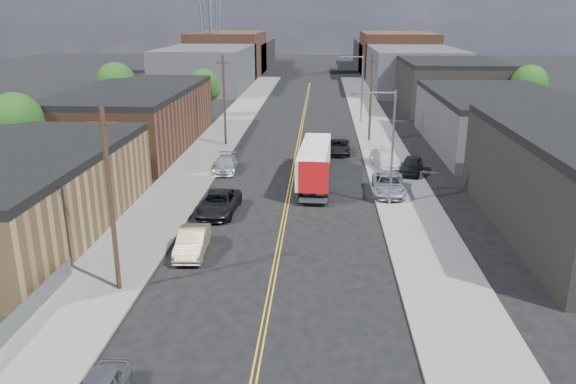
# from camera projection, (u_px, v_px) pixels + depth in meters

# --- Properties ---
(ground) EXTENTS (260.00, 260.00, 0.00)m
(ground) POSITION_uv_depth(u_px,v_px,m) (302.00, 122.00, 77.56)
(ground) COLOR black
(ground) RESTS_ON ground
(centerline) EXTENTS (0.32, 120.00, 0.01)m
(centerline) POSITION_uv_depth(u_px,v_px,m) (298.00, 146.00, 63.30)
(centerline) COLOR gold
(centerline) RESTS_ON ground
(sidewalk_left) EXTENTS (5.00, 140.00, 0.15)m
(sidewalk_left) POSITION_uv_depth(u_px,v_px,m) (215.00, 145.00, 63.81)
(sidewalk_left) COLOR slate
(sidewalk_left) RESTS_ON ground
(sidewalk_right) EXTENTS (5.00, 140.00, 0.15)m
(sidewalk_right) POSITION_uv_depth(u_px,v_px,m) (383.00, 147.00, 62.74)
(sidewalk_right) COLOR slate
(sidewalk_right) RESTS_ON ground
(warehouse_tan) EXTENTS (12.00, 22.00, 5.60)m
(warehouse_tan) POSITION_uv_depth(u_px,v_px,m) (14.00, 193.00, 37.80)
(warehouse_tan) COLOR olive
(warehouse_tan) RESTS_ON ground
(warehouse_brown) EXTENTS (12.00, 26.00, 6.60)m
(warehouse_brown) POSITION_uv_depth(u_px,v_px,m) (136.00, 117.00, 62.36)
(warehouse_brown) COLOR #4F2F1F
(warehouse_brown) RESTS_ON ground
(industrial_right_b) EXTENTS (14.00, 24.00, 6.10)m
(industrial_right_b) POSITION_uv_depth(u_px,v_px,m) (497.00, 120.00, 62.07)
(industrial_right_b) COLOR #343436
(industrial_right_b) RESTS_ON ground
(industrial_right_c) EXTENTS (14.00, 22.00, 7.60)m
(industrial_right_c) POSITION_uv_depth(u_px,v_px,m) (448.00, 85.00, 86.56)
(industrial_right_c) COLOR black
(industrial_right_c) RESTS_ON ground
(skyline_left_a) EXTENTS (16.00, 30.00, 8.00)m
(skyline_left_a) POSITION_uv_depth(u_px,v_px,m) (208.00, 68.00, 110.74)
(skyline_left_a) COLOR #343436
(skyline_left_a) RESTS_ON ground
(skyline_right_a) EXTENTS (16.00, 30.00, 8.00)m
(skyline_right_a) POSITION_uv_depth(u_px,v_px,m) (412.00, 69.00, 108.48)
(skyline_right_a) COLOR #343436
(skyline_right_a) RESTS_ON ground
(skyline_left_b) EXTENTS (16.00, 26.00, 10.00)m
(skyline_left_b) POSITION_uv_depth(u_px,v_px,m) (228.00, 54.00, 134.21)
(skyline_left_b) COLOR #4F2F1F
(skyline_left_b) RESTS_ON ground
(skyline_right_b) EXTENTS (16.00, 26.00, 10.00)m
(skyline_right_b) POSITION_uv_depth(u_px,v_px,m) (396.00, 55.00, 131.94)
(skyline_right_b) COLOR #4F2F1F
(skyline_right_b) RESTS_ON ground
(skyline_left_c) EXTENTS (16.00, 40.00, 7.00)m
(skyline_left_c) POSITION_uv_depth(u_px,v_px,m) (240.00, 54.00, 153.68)
(skyline_left_c) COLOR black
(skyline_left_c) RESTS_ON ground
(skyline_right_c) EXTENTS (16.00, 40.00, 7.00)m
(skyline_right_c) POSITION_uv_depth(u_px,v_px,m) (387.00, 55.00, 151.41)
(skyline_right_c) COLOR black
(skyline_right_c) RESTS_ON ground
(streetlight_near) EXTENTS (3.39, 0.25, 9.00)m
(streetlight_near) POSITION_uv_depth(u_px,v_px,m) (388.00, 139.00, 42.23)
(streetlight_near) COLOR gray
(streetlight_near) RESTS_ON ground
(streetlight_far) EXTENTS (3.39, 0.25, 9.00)m
(streetlight_far) POSITION_uv_depth(u_px,v_px,m) (359.00, 83.00, 75.50)
(streetlight_far) COLOR gray
(streetlight_far) RESTS_ON ground
(utility_pole_left_near) EXTENTS (1.60, 0.26, 10.00)m
(utility_pole_left_near) POSITION_uv_depth(u_px,v_px,m) (111.00, 201.00, 28.92)
(utility_pole_left_near) COLOR black
(utility_pole_left_near) RESTS_ON ground
(utility_pole_left_far) EXTENTS (1.60, 0.26, 10.00)m
(utility_pole_left_far) POSITION_uv_depth(u_px,v_px,m) (224.00, 100.00, 62.20)
(utility_pole_left_far) COLOR black
(utility_pole_left_far) RESTS_ON ground
(utility_pole_right) EXTENTS (1.60, 0.26, 10.00)m
(utility_pole_right) POSITION_uv_depth(u_px,v_px,m) (371.00, 98.00, 64.12)
(utility_pole_right) COLOR black
(utility_pole_right) RESTS_ON ground
(tree_left_near) EXTENTS (4.85, 4.76, 7.91)m
(tree_left_near) POSITION_uv_depth(u_px,v_px,m) (16.00, 124.00, 48.82)
(tree_left_near) COLOR black
(tree_left_near) RESTS_ON ground
(tree_left_mid) EXTENTS (5.10, 5.04, 8.37)m
(tree_left_mid) POSITION_uv_depth(u_px,v_px,m) (117.00, 85.00, 72.49)
(tree_left_mid) COLOR black
(tree_left_mid) RESTS_ON ground
(tree_left_far) EXTENTS (4.35, 4.20, 6.97)m
(tree_left_far) POSITION_uv_depth(u_px,v_px,m) (204.00, 86.00, 78.86)
(tree_left_far) COLOR black
(tree_left_far) RESTS_ON ground
(tree_right_far) EXTENTS (4.85, 4.76, 7.91)m
(tree_right_far) POSITION_uv_depth(u_px,v_px,m) (529.00, 86.00, 74.27)
(tree_right_far) COLOR black
(tree_right_far) RESTS_ON ground
(semi_truck) EXTENTS (2.87, 13.82, 3.59)m
(semi_truck) POSITION_uv_depth(u_px,v_px,m) (315.00, 160.00, 49.50)
(semi_truck) COLOR silver
(semi_truck) RESTS_ON ground
(car_left_b) EXTENTS (1.93, 4.89, 1.58)m
(car_left_b) POSITION_uv_depth(u_px,v_px,m) (192.00, 242.00, 34.93)
(car_left_b) COLOR #877C58
(car_left_b) RESTS_ON ground
(car_left_c) EXTENTS (2.95, 5.88, 1.60)m
(car_left_c) POSITION_uv_depth(u_px,v_px,m) (218.00, 203.00, 41.99)
(car_left_c) COLOR black
(car_left_c) RESTS_ON ground
(car_left_d) EXTENTS (2.34, 5.07, 1.44)m
(car_left_d) POSITION_uv_depth(u_px,v_px,m) (226.00, 164.00, 53.12)
(car_left_d) COLOR #B3B6B8
(car_left_d) RESTS_ON ground
(car_right_lot_a) EXTENTS (2.89, 5.76, 1.56)m
(car_right_lot_a) POSITION_uv_depth(u_px,v_px,m) (388.00, 184.00, 46.10)
(car_right_lot_a) COLOR #B4B7BA
(car_right_lot_a) RESTS_ON sidewalk_right
(car_right_lot_b) EXTENTS (3.23, 5.81, 1.59)m
(car_right_lot_b) POSITION_uv_depth(u_px,v_px,m) (386.00, 159.00, 53.95)
(car_right_lot_b) COLOR silver
(car_right_lot_b) RESTS_ON sidewalk_right
(car_right_lot_c) EXTENTS (3.04, 4.95, 1.57)m
(car_right_lot_c) POSITION_uv_depth(u_px,v_px,m) (411.00, 165.00, 51.93)
(car_right_lot_c) COLOR black
(car_right_lot_c) RESTS_ON sidewalk_right
(car_ahead_truck) EXTENTS (2.52, 5.22, 1.43)m
(car_ahead_truck) POSITION_uv_depth(u_px,v_px,m) (339.00, 147.00, 59.97)
(car_ahead_truck) COLOR black
(car_ahead_truck) RESTS_ON ground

